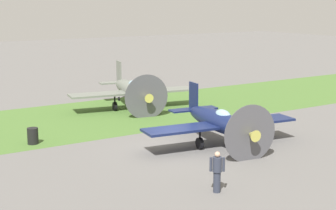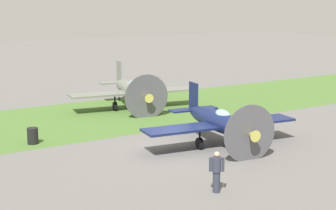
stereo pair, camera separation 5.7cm
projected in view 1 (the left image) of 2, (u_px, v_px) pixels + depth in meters
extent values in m
plane|color=#605E5B|center=(168.00, 151.00, 27.05)|extent=(160.00, 160.00, 0.00)
cube|color=#476B2D|center=(92.00, 117.00, 34.95)|extent=(120.00, 11.00, 0.01)
ellipsoid|color=#141E47|center=(218.00, 121.00, 28.15)|extent=(1.94, 6.31, 1.13)
cube|color=#141E47|center=(221.00, 124.00, 27.85)|extent=(8.91, 2.70, 0.13)
cube|color=#141E47|center=(194.00, 97.00, 30.51)|extent=(0.22, 1.01, 1.74)
cube|color=#141E47|center=(193.00, 109.00, 30.66)|extent=(3.01, 1.20, 0.09)
cone|color=#B7B24C|center=(252.00, 135.00, 25.18)|extent=(0.66, 0.71, 0.59)
cylinder|color=#4C4C51|center=(250.00, 134.00, 25.34)|extent=(2.91, 0.42, 2.93)
ellipsoid|color=#8CB2C6|center=(223.00, 115.00, 27.59)|extent=(0.80, 1.35, 0.64)
cylinder|color=black|center=(242.00, 138.00, 28.49)|extent=(0.28, 0.64, 0.62)
cylinder|color=black|center=(242.00, 130.00, 28.40)|extent=(0.11, 0.11, 0.88)
cylinder|color=black|center=(200.00, 143.00, 27.40)|extent=(0.28, 0.64, 0.62)
cylinder|color=black|center=(200.00, 135.00, 27.31)|extent=(0.11, 0.11, 0.88)
cylinder|color=black|center=(192.00, 130.00, 30.99)|extent=(0.15, 0.30, 0.29)
ellipsoid|color=slate|center=(131.00, 89.00, 37.73)|extent=(2.31, 6.61, 1.19)
cube|color=slate|center=(133.00, 92.00, 37.41)|extent=(9.32, 3.21, 0.13)
cube|color=slate|center=(119.00, 73.00, 40.25)|extent=(0.28, 1.05, 1.82)
cube|color=slate|center=(119.00, 82.00, 40.40)|extent=(3.16, 1.38, 0.10)
cone|color=#B7B24C|center=(147.00, 98.00, 34.56)|extent=(0.72, 0.77, 0.61)
cylinder|color=#4C4C51|center=(146.00, 97.00, 34.74)|extent=(3.02, 0.57, 3.06)
ellipsoid|color=#8CB2C6|center=(133.00, 85.00, 37.13)|extent=(0.89, 1.43, 0.67)
cylinder|color=black|center=(151.00, 103.00, 38.02)|extent=(0.32, 0.68, 0.65)
cylinder|color=black|center=(151.00, 97.00, 37.93)|extent=(0.11, 0.11, 0.92)
cylinder|color=black|center=(115.00, 106.00, 36.99)|extent=(0.32, 0.68, 0.65)
cylinder|color=black|center=(115.00, 100.00, 36.90)|extent=(0.11, 0.11, 0.92)
cylinder|color=black|center=(119.00, 99.00, 40.75)|extent=(0.17, 0.32, 0.31)
cylinder|color=#2D3342|center=(217.00, 182.00, 21.20)|extent=(0.30, 0.30, 0.88)
cylinder|color=#2D3342|center=(217.00, 164.00, 21.05)|extent=(0.38, 0.38, 0.62)
sphere|color=tan|center=(217.00, 154.00, 20.97)|extent=(0.23, 0.23, 0.23)
cylinder|color=#2D3342|center=(224.00, 164.00, 21.04)|extent=(0.11, 0.11, 0.59)
cylinder|color=#2D3342|center=(211.00, 164.00, 21.06)|extent=(0.11, 0.11, 0.59)
cylinder|color=black|center=(33.00, 136.00, 28.38)|extent=(0.60, 0.60, 0.90)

